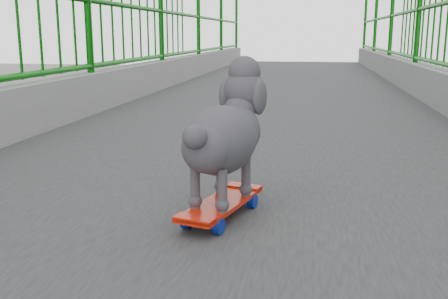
% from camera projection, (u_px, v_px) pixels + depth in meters
% --- Properties ---
extents(skateboard, '(0.23, 0.44, 0.06)m').
position_uv_depth(skateboard, '(221.00, 205.00, 1.72)').
color(skateboard, red).
rests_on(skateboard, footbridge).
extents(poodle, '(0.29, 0.49, 0.42)m').
position_uv_depth(poodle, '(225.00, 132.00, 1.69)').
color(poodle, '#312F35').
rests_on(poodle, skateboard).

